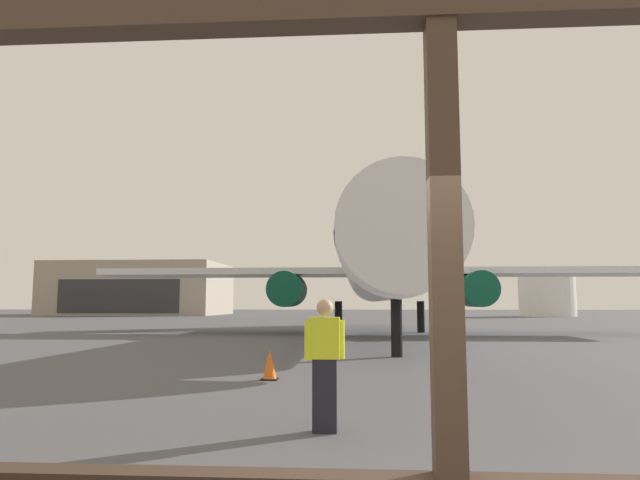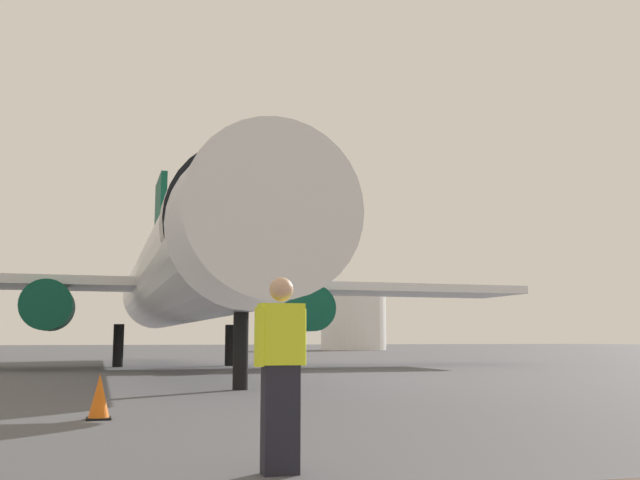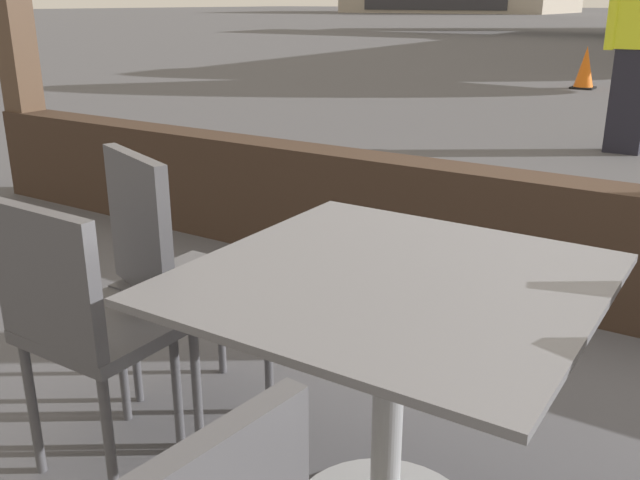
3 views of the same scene
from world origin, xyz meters
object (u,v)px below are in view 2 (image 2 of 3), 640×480
object	(u,v)px
ground_crew_worker	(281,370)
traffic_cone	(99,398)
airplane	(185,275)
fuel_storage_tank	(353,322)

from	to	relation	value
ground_crew_worker	traffic_cone	world-z (taller)	ground_crew_worker
airplane	ground_crew_worker	distance (m)	23.16
airplane	fuel_storage_tank	xyz separation A→B (m)	(23.19, 45.13, -0.71)
ground_crew_worker	fuel_storage_tank	size ratio (longest dim) A/B	0.25
airplane	ground_crew_worker	size ratio (longest dim) A/B	18.31
traffic_cone	ground_crew_worker	bearing A→B (deg)	-73.12
airplane	fuel_storage_tank	world-z (taller)	airplane
airplane	fuel_storage_tank	bearing A→B (deg)	62.80
traffic_cone	fuel_storage_tank	bearing A→B (deg)	67.30
ground_crew_worker	fuel_storage_tank	distance (m)	72.48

